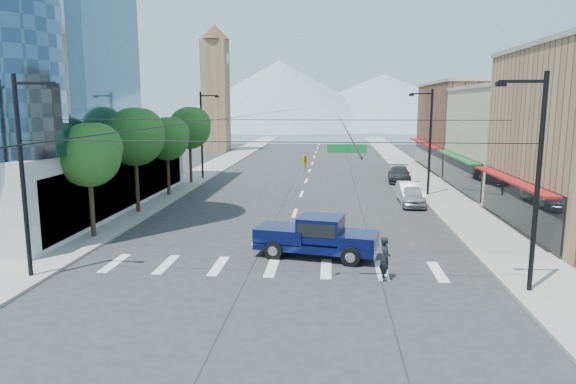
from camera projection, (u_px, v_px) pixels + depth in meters
name	position (u px, v px, depth m)	size (l,w,h in m)	color
ground	(272.00, 278.00, 23.11)	(160.00, 160.00, 0.00)	#28282B
sidewalk_left	(213.00, 167.00, 63.39)	(4.00, 120.00, 0.15)	gray
sidewalk_right	(410.00, 169.00, 61.37)	(4.00, 120.00, 0.15)	gray
shop_mid	(534.00, 142.00, 44.24)	(12.00, 14.00, 9.00)	tan
shop_far	(482.00, 128.00, 59.87)	(12.00, 18.00, 10.00)	brown
clock_tower	(216.00, 86.00, 83.60)	(4.80, 4.80, 20.40)	#8C6B4C
mountain_left	(280.00, 94.00, 169.83)	(80.00, 80.00, 22.00)	gray
mountain_right	(383.00, 101.00, 177.04)	(90.00, 90.00, 18.00)	gray
tree_near	(91.00, 153.00, 29.19)	(3.65, 3.64, 6.71)	black
tree_midnear	(137.00, 135.00, 35.97)	(4.09, 4.09, 7.52)	black
tree_midfar	(169.00, 137.00, 42.94)	(3.65, 3.64, 6.71)	black
tree_far	(191.00, 127.00, 49.71)	(4.09, 4.09, 7.52)	black
signal_rig	(274.00, 179.00, 21.33)	(21.80, 0.20, 9.00)	black
lamp_pole_nw	(203.00, 132.00, 52.64)	(2.00, 0.25, 9.00)	black
lamp_pole_ne	(429.00, 138.00, 42.99)	(2.00, 0.25, 9.00)	black
pickup_truck	(316.00, 236.00, 26.20)	(6.59, 3.43, 2.13)	#080E3A
pedestrian	(385.00, 258.00, 22.71)	(0.72, 0.47, 1.98)	black
parked_car_near	(412.00, 196.00, 39.41)	(1.79, 4.45, 1.52)	#A1A0A5
parked_car_mid	(410.00, 193.00, 40.74)	(1.72, 4.93, 1.63)	silver
parked_car_far	(399.00, 174.00, 51.72)	(2.17, 5.34, 1.55)	#2A2A2C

